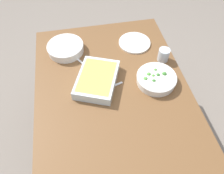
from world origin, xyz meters
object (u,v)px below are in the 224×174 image
broccoli_bowl (156,79)px  spoon_by_stew (78,59)px  stew_bowl (66,48)px  baking_dish (97,79)px  fork_on_table (107,89)px  drink_cup (163,55)px  side_plate (135,43)px

broccoli_bowl → spoon_by_stew: 0.52m
stew_bowl → spoon_by_stew: stew_bowl is taller
spoon_by_stew → stew_bowl: bearing=-144.6°
broccoli_bowl → baking_dish: same height
baking_dish → fork_on_table: size_ratio=2.07×
drink_cup → side_plate: drink_cup is taller
side_plate → spoon_by_stew: bearing=-78.3°
stew_bowl → drink_cup: size_ratio=2.85×
stew_bowl → fork_on_table: bearing=30.2°
stew_bowl → drink_cup: (0.20, 0.61, 0.01)m
stew_bowl → side_plate: 0.48m
drink_cup → baking_dish: bearing=-76.1°
baking_dish → spoon_by_stew: (-0.22, -0.10, -0.03)m
baking_dish → drink_cup: drink_cup is taller
broccoli_bowl → spoon_by_stew: (-0.28, -0.44, -0.02)m
baking_dish → fork_on_table: 0.08m
broccoli_bowl → fork_on_table: 0.30m
stew_bowl → spoon_by_stew: (0.10, 0.07, -0.03)m
stew_bowl → drink_cup: drink_cup is taller
broccoli_bowl → spoon_by_stew: size_ratio=1.55×
stew_bowl → broccoli_bowl: (0.37, 0.51, -0.00)m
stew_bowl → baking_dish: (0.31, 0.17, 0.00)m
stew_bowl → baking_dish: bearing=28.1°
side_plate → stew_bowl: bearing=-91.3°
fork_on_table → spoon_by_stew: bearing=-151.8°
baking_dish → side_plate: 0.43m
side_plate → fork_on_table: (0.36, -0.26, -0.00)m
stew_bowl → spoon_by_stew: 0.12m
stew_bowl → broccoli_bowl: size_ratio=1.02×
broccoli_bowl → drink_cup: size_ratio=2.79×
spoon_by_stew → broccoli_bowl: bearing=58.2°
fork_on_table → broccoli_bowl: bearing=89.8°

